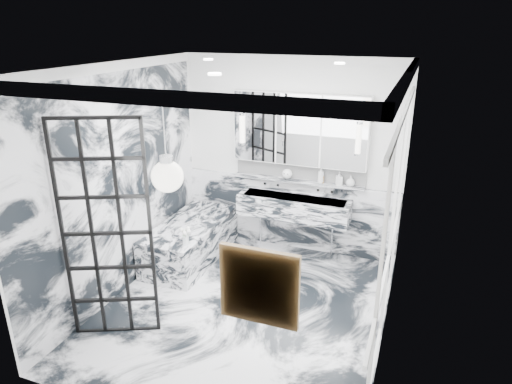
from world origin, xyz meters
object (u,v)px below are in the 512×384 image
at_px(crittall_door, 107,233).
at_px(trough_sink, 294,207).
at_px(mirror_cabinet, 300,129).
at_px(bathtub, 191,241).

distance_m(crittall_door, trough_sink, 2.78).
height_order(mirror_cabinet, bathtub, mirror_cabinet).
relative_size(trough_sink, mirror_cabinet, 0.84).
xyz_separation_m(crittall_door, trough_sink, (1.29, 2.42, -0.46)).
relative_size(mirror_cabinet, bathtub, 1.15).
bearing_deg(crittall_door, bathtub, 66.97).
xyz_separation_m(mirror_cabinet, bathtub, (-1.32, -0.83, -1.54)).
xyz_separation_m(crittall_door, mirror_cabinet, (1.29, 2.59, 0.63)).
distance_m(crittall_door, mirror_cabinet, 2.97).
distance_m(crittall_door, bathtub, 1.99).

